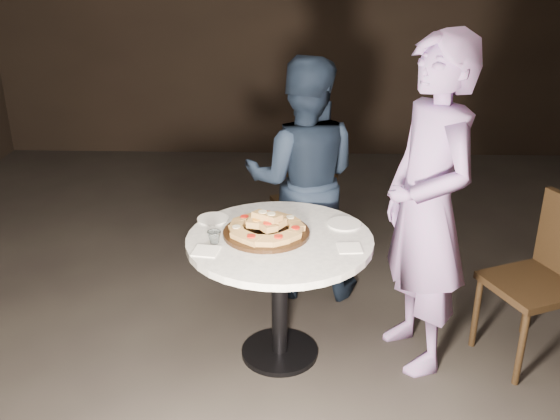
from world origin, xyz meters
The scene contains 13 objects.
floor centered at (0.00, 0.00, 0.00)m, with size 7.00×7.00×0.00m, color black.
table centered at (0.04, -0.08, 0.58)m, with size 1.17×1.17×0.72m.
serving_board centered at (-0.03, -0.05, 0.73)m, with size 0.45×0.45×0.02m, color black.
focaccia_pile centered at (-0.03, -0.05, 0.77)m, with size 0.40×0.39×0.11m.
plate_left centered at (-0.33, 0.13, 0.72)m, with size 0.17×0.17×0.01m, color white.
plate_right centered at (0.38, 0.08, 0.72)m, with size 0.18×0.18×0.01m, color white.
water_glass centered at (-0.29, -0.16, 0.75)m, with size 0.07×0.07×0.07m, color silver.
napkin_near centered at (-0.32, -0.25, 0.72)m, with size 0.12×0.12×0.01m, color white.
napkin_far centered at (0.38, -0.19, 0.72)m, with size 0.12×0.12×0.01m, color white.
chair_far centered at (0.19, 1.09, 0.45)m, with size 0.48×0.49×0.77m.
chair_right centered at (1.44, -0.02, 0.52)m, with size 0.57×0.56×0.90m.
diner_navy centered at (0.16, 0.66, 0.76)m, with size 0.74×0.57×1.51m, color black.
diner_teal centered at (0.77, -0.06, 0.88)m, with size 0.64×0.42×1.75m, color #7F66A2.
Camera 1 is at (0.13, -2.94, 2.10)m, focal length 40.00 mm.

